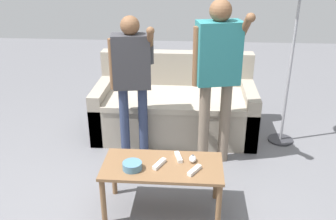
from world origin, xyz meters
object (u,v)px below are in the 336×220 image
at_px(snack_bowl, 132,166).
at_px(player_left, 132,72).
at_px(coffee_table, 162,171).
at_px(game_remote_wand_far, 178,157).
at_px(game_remote_wand_spare, 194,170).
at_px(game_remote_nunchuk, 193,159).
at_px(couch, 175,107).
at_px(game_remote_wand_near, 159,164).
at_px(player_right, 218,66).

relative_size(snack_bowl, player_left, 0.10).
height_order(coffee_table, game_remote_wand_far, game_remote_wand_far).
distance_m(game_remote_wand_far, game_remote_wand_spare, 0.23).
bearing_deg(game_remote_nunchuk, couch, 98.79).
bearing_deg(couch, snack_bowl, -99.17).
bearing_deg(player_left, game_remote_wand_spare, -57.06).
relative_size(couch, game_remote_wand_near, 11.44).
bearing_deg(game_remote_nunchuk, player_left, 126.94).
xyz_separation_m(coffee_table, game_remote_wand_spare, (0.26, -0.08, 0.08)).
bearing_deg(game_remote_wand_near, player_left, 111.23).
bearing_deg(player_left, player_right, -3.90).
distance_m(coffee_table, game_remote_wand_near, 0.08).
distance_m(game_remote_wand_near, game_remote_wand_far, 0.19).
relative_size(game_remote_nunchuk, game_remote_wand_far, 0.57).
bearing_deg(snack_bowl, player_left, 98.34).
distance_m(snack_bowl, game_remote_nunchuk, 0.49).
xyz_separation_m(game_remote_wand_near, game_remote_wand_spare, (0.28, -0.07, 0.00)).
relative_size(game_remote_wand_near, game_remote_wand_spare, 1.06).
bearing_deg(game_remote_wand_far, game_remote_wand_spare, -54.78).
height_order(player_left, player_right, player_right).
xyz_separation_m(coffee_table, player_left, (-0.37, 0.88, 0.54)).
distance_m(snack_bowl, game_remote_wand_near, 0.22).
height_order(game_remote_nunchuk, player_right, player_right).
xyz_separation_m(snack_bowl, game_remote_wand_near, (0.21, 0.07, -0.01)).
relative_size(coffee_table, player_right, 0.59).
bearing_deg(player_right, game_remote_wand_far, -114.22).
relative_size(coffee_table, game_remote_wand_far, 6.27).
bearing_deg(snack_bowl, game_remote_nunchuk, 17.54).
distance_m(player_right, game_remote_wand_near, 1.11).
bearing_deg(game_remote_wand_far, game_remote_nunchuk, -15.80).
xyz_separation_m(player_right, game_remote_wand_near, (-0.47, -0.84, -0.56)).
height_order(game_remote_nunchuk, game_remote_wand_spare, game_remote_nunchuk).
height_order(game_remote_wand_near, game_remote_wand_far, same).
distance_m(couch, game_remote_nunchuk, 1.43).
height_order(couch, game_remote_wand_spare, couch).
height_order(player_left, game_remote_wand_spare, player_left).
relative_size(coffee_table, player_left, 0.66).
xyz_separation_m(game_remote_nunchuk, game_remote_wand_spare, (0.02, -0.15, -0.01)).
xyz_separation_m(snack_bowl, game_remote_nunchuk, (0.47, 0.15, -0.01)).
bearing_deg(game_remote_nunchuk, player_right, 74.58).
bearing_deg(game_remote_wand_spare, player_left, 122.94).
height_order(snack_bowl, game_remote_nunchuk, snack_bowl).
bearing_deg(snack_bowl, game_remote_wand_near, 18.00).
bearing_deg(game_remote_nunchuk, game_remote_wand_near, -162.81).
height_order(coffee_table, snack_bowl, snack_bowl).
bearing_deg(player_left, game_remote_wand_far, -57.62).
bearing_deg(coffee_table, game_remote_wand_near, -156.37).
bearing_deg(coffee_table, couch, 89.16).
height_order(snack_bowl, game_remote_wand_far, snack_bowl).
bearing_deg(player_left, game_remote_wand_near, -68.77).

